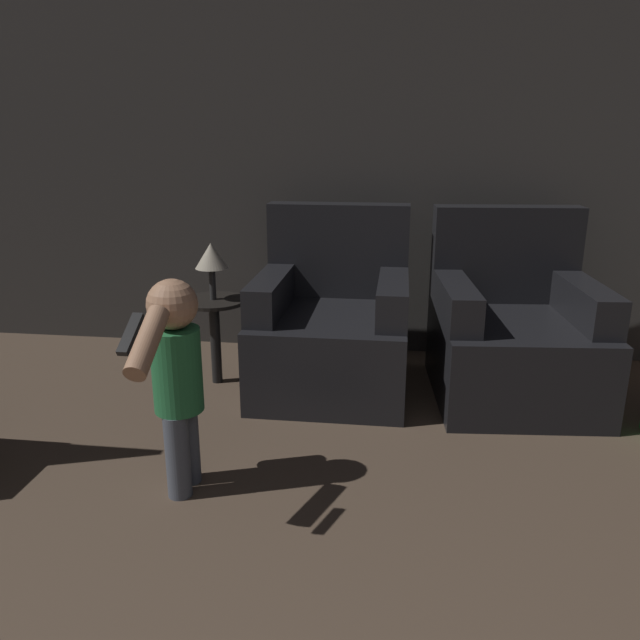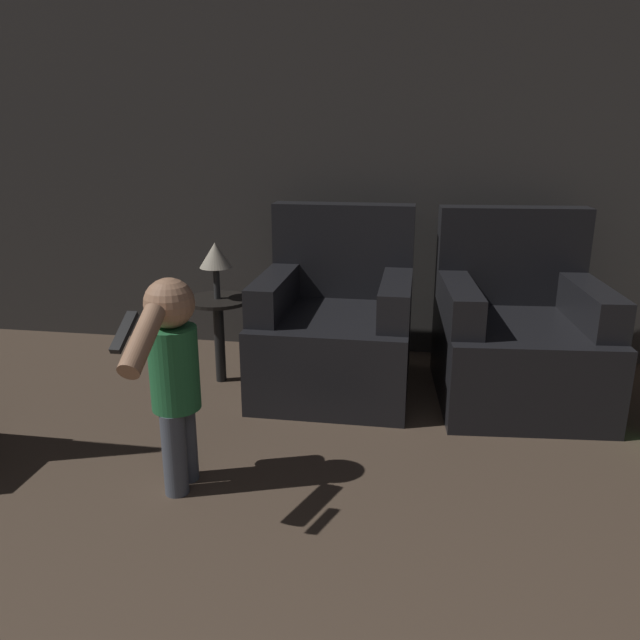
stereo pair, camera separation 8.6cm
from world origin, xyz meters
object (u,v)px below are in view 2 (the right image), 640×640
at_px(armchair_right, 517,337).
at_px(lamp, 215,256).
at_px(person_toddler, 173,369).
at_px(armchair_left, 336,328).

distance_m(armchair_right, lamp, 1.71).
bearing_deg(lamp, armchair_right, 2.04).
xyz_separation_m(armchair_right, lamp, (-1.66, -0.06, 0.40)).
height_order(armchair_right, lamp, armchair_right).
relative_size(armchair_right, person_toddler, 1.13).
xyz_separation_m(person_toddler, lamp, (-0.19, 1.12, 0.22)).
bearing_deg(armchair_left, lamp, -175.17).
height_order(person_toddler, lamp, person_toddler).
height_order(armchair_right, person_toddler, armchair_right).
distance_m(armchair_left, person_toddler, 1.29).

